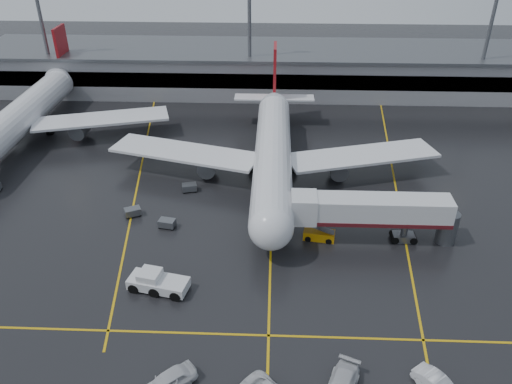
{
  "coord_description": "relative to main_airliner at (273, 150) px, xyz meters",
  "views": [
    {
      "loc": [
        0.18,
        -56.57,
        36.62
      ],
      "look_at": [
        -2.0,
        -2.0,
        4.0
      ],
      "focal_mm": 35.62,
      "sensor_mm": 36.0,
      "label": 1
    }
  ],
  "objects": [
    {
      "name": "apron_line_stop",
      "position": [
        0.0,
        -31.7,
        -4.2
      ],
      "size": [
        60.0,
        0.25,
        0.02
      ],
      "primitive_type": "cube",
      "color": "gold",
      "rests_on": "ground"
    },
    {
      "name": "ground",
      "position": [
        0.0,
        -9.7,
        -4.21
      ],
      "size": [
        220.0,
        220.0,
        0.0
      ],
      "primitive_type": "plane",
      "color": "black",
      "rests_on": "ground"
    },
    {
      "name": "belt_loader",
      "position": [
        5.83,
        -15.82,
        -3.62
      ],
      "size": [
        3.95,
        2.27,
        2.37
      ],
      "color": "orange",
      "rests_on": "ground"
    },
    {
      "name": "main_airliner",
      "position": [
        0.0,
        0.0,
        0.0
      ],
      "size": [
        48.8,
        45.6,
        14.1
      ],
      "color": "silver",
      "rests_on": "ground"
    },
    {
      "name": "baggage_cart_a",
      "position": [
        -13.09,
        -14.1,
        -3.58
      ],
      "size": [
        2.21,
        1.66,
        1.12
      ],
      "color": "#595B60",
      "rests_on": "ground"
    },
    {
      "name": "apron_line_centre",
      "position": [
        0.0,
        -9.7,
        -4.2
      ],
      "size": [
        0.25,
        90.0,
        0.02
      ],
      "primitive_type": "cube",
      "color": "gold",
      "rests_on": "ground"
    },
    {
      "name": "light_mast_right",
      "position": [
        40.0,
        32.3,
        10.27
      ],
      "size": [
        3.0,
        1.2,
        25.45
      ],
      "color": "#595B60",
      "rests_on": "ground"
    },
    {
      "name": "second_airliner",
      "position": [
        -42.0,
        12.0,
        0.0
      ],
      "size": [
        48.8,
        45.6,
        14.1
      ],
      "color": "silver",
      "rests_on": "ground"
    },
    {
      "name": "jet_bridge",
      "position": [
        11.87,
        -15.7,
        -0.28
      ],
      "size": [
        19.9,
        3.4,
        6.05
      ],
      "color": "silver",
      "rests_on": "ground"
    },
    {
      "name": "apron_line_left",
      "position": [
        -20.0,
        0.3,
        -4.2
      ],
      "size": [
        9.99,
        69.35,
        0.02
      ],
      "primitive_type": "cube",
      "rotation": [
        0.0,
        0.0,
        0.14
      ],
      "color": "gold",
      "rests_on": "ground"
    },
    {
      "name": "service_van_d",
      "position": [
        -8.4,
        -38.04,
        -3.34
      ],
      "size": [
        5.17,
        4.9,
        1.73
      ],
      "primitive_type": "imported",
      "rotation": [
        0.0,
        0.0,
        -0.85
      ],
      "color": "silver",
      "rests_on": "ground"
    },
    {
      "name": "pushback_tractor",
      "position": [
        -11.95,
        -25.57,
        -3.31
      ],
      "size": [
        6.74,
        3.92,
        2.27
      ],
      "color": "silver",
      "rests_on": "ground"
    },
    {
      "name": "apron_line_right",
      "position": [
        18.0,
        0.3,
        -4.2
      ],
      "size": [
        7.57,
        69.64,
        0.02
      ],
      "primitive_type": "cube",
      "rotation": [
        0.0,
        0.0,
        -0.1
      ],
      "color": "gold",
      "rests_on": "ground"
    },
    {
      "name": "baggage_cart_c",
      "position": [
        -11.64,
        -5.11,
        -3.58
      ],
      "size": [
        2.25,
        1.73,
        1.12
      ],
      "color": "#595B60",
      "rests_on": "ground"
    },
    {
      "name": "terminal",
      "position": [
        0.0,
        38.23,
        0.11
      ],
      "size": [
        122.0,
        19.0,
        8.6
      ],
      "color": "gray",
      "rests_on": "ground"
    },
    {
      "name": "light_mast_mid",
      "position": [
        -5.0,
        32.3,
        10.27
      ],
      "size": [
        3.0,
        1.2,
        25.45
      ],
      "color": "#595B60",
      "rests_on": "ground"
    },
    {
      "name": "baggage_cart_b",
      "position": [
        -18.07,
        -11.65,
        -3.58
      ],
      "size": [
        2.36,
        2.04,
        1.12
      ],
      "color": "#595B60",
      "rests_on": "ground"
    },
    {
      "name": "light_mast_left",
      "position": [
        -45.0,
        32.3,
        10.27
      ],
      "size": [
        3.0,
        1.2,
        25.45
      ],
      "color": "#595B60",
      "rests_on": "ground"
    }
  ]
}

